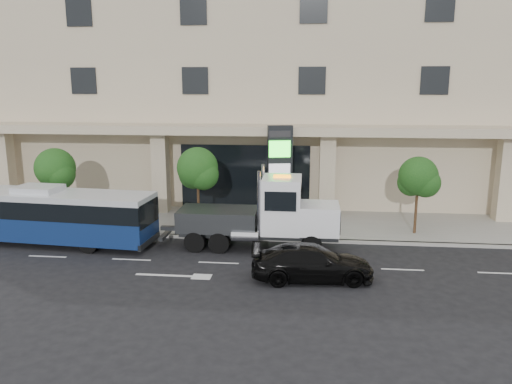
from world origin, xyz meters
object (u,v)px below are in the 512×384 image
Objects in this scene: city_bus at (40,214)px; tow_truck at (266,216)px; signage_pylon at (280,173)px; black_sedan at (312,263)px.

tow_truck is (11.19, 0.33, 0.15)m from city_bus.
signage_pylon is (11.60, 4.73, 1.44)m from city_bus.
black_sedan is 8.64m from signage_pylon.
signage_pylon reaches higher than black_sedan.
tow_truck is 4.46m from black_sedan.
black_sedan is (2.21, -3.76, -0.91)m from tow_truck.
tow_truck is 1.60× the size of signage_pylon.
black_sedan is (13.41, -3.43, -0.76)m from city_bus.
tow_truck is at bearing -107.59° from signage_pylon.
tow_truck is at bearing 6.47° from city_bus.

